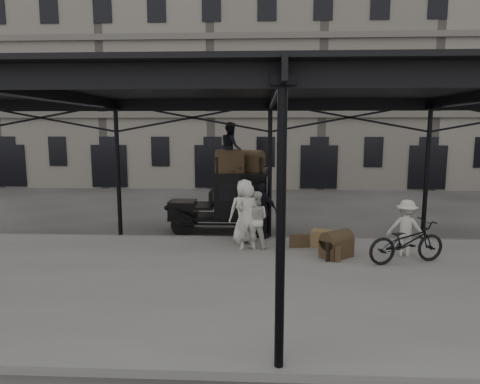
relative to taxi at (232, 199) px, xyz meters
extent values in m
plane|color=#383533|center=(1.30, -3.20, -1.20)|extent=(120.00, 120.00, 0.00)
cube|color=slate|center=(1.30, -5.20, -1.13)|extent=(28.00, 8.00, 0.15)
cylinder|color=black|center=(1.30, -1.20, 0.95)|extent=(0.14, 0.14, 4.30)
cylinder|color=black|center=(1.30, -9.00, 0.95)|extent=(0.14, 0.14, 4.30)
cube|color=black|center=(1.30, -1.20, 3.28)|extent=(22.00, 0.10, 0.45)
cube|color=black|center=(1.30, -9.00, 3.28)|extent=(22.00, 0.10, 0.45)
cube|color=black|center=(1.30, -4.90, 3.45)|extent=(22.50, 9.00, 0.08)
cube|color=silver|center=(1.30, -4.90, 3.52)|extent=(18.00, 7.00, 0.04)
cube|color=slate|center=(1.30, 14.80, 5.80)|extent=(64.00, 8.00, 14.00)
cylinder|color=black|center=(-1.68, -0.72, -0.80)|extent=(0.80, 0.10, 0.80)
cylinder|color=black|center=(-1.68, 0.72, -0.80)|extent=(0.80, 0.10, 0.80)
cylinder|color=black|center=(0.92, -0.72, -0.80)|extent=(0.80, 0.10, 0.80)
cylinder|color=black|center=(0.92, 0.72, -0.80)|extent=(0.80, 0.10, 0.80)
cube|color=black|center=(-0.43, 0.00, -0.65)|extent=(3.60, 1.25, 0.12)
cube|color=black|center=(-1.78, 0.00, -0.35)|extent=(0.90, 1.00, 0.55)
cube|color=black|center=(-2.25, 0.00, -0.35)|extent=(0.06, 0.70, 0.55)
cube|color=black|center=(-0.98, 0.00, -0.25)|extent=(0.70, 1.30, 0.10)
cube|color=black|center=(0.32, 0.00, 0.15)|extent=(1.80, 1.45, 1.55)
cube|color=black|center=(0.32, -0.73, 0.35)|extent=(1.40, 0.02, 0.60)
cube|color=black|center=(0.32, 0.00, 0.95)|extent=(1.90, 1.55, 0.06)
imported|color=beige|center=(0.62, -2.70, -0.08)|extent=(0.81, 0.64, 1.95)
imported|color=beige|center=(0.85, -2.53, -0.19)|extent=(0.90, 0.73, 1.72)
imported|color=silver|center=(0.52, -1.96, -0.05)|extent=(1.09, 0.83, 2.00)
imported|color=black|center=(1.08, -1.40, -0.14)|extent=(1.15, 0.90, 1.83)
imported|color=beige|center=(5.09, -3.14, -0.26)|extent=(1.18, 0.95, 1.59)
imported|color=black|center=(4.90, -3.80, -0.48)|extent=(2.33, 1.37, 1.15)
imported|color=black|center=(-0.03, -0.10, 1.85)|extent=(0.83, 0.97, 1.75)
cube|color=olive|center=(2.88, -2.32, -0.80)|extent=(0.70, 0.60, 0.50)
cube|color=#43301F|center=(3.14, -3.58, -0.83)|extent=(0.25, 0.62, 0.45)
cube|color=#43301F|center=(2.20, -2.44, -0.85)|extent=(0.61, 0.22, 0.40)
camera|label=1|loc=(1.01, -15.03, 2.52)|focal=32.00mm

